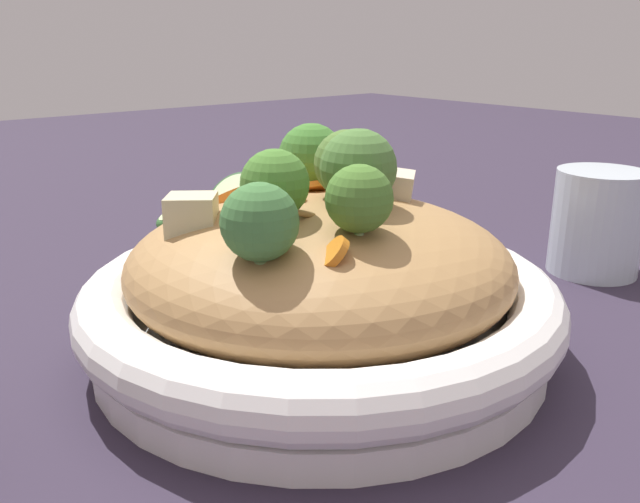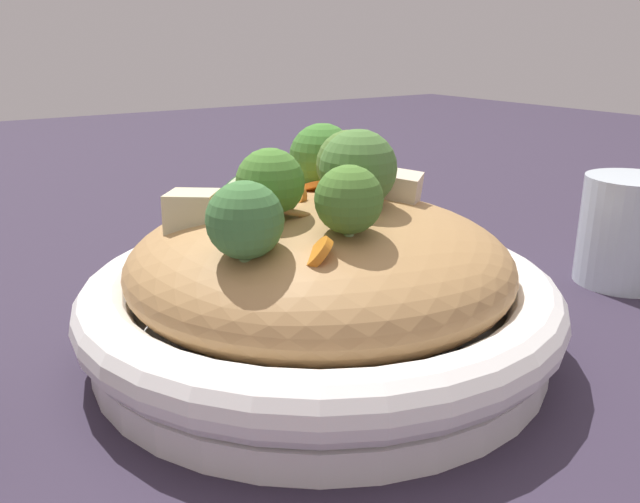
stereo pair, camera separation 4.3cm
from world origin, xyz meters
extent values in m
plane|color=#2F2637|center=(0.00, 0.00, 0.00)|extent=(3.00, 3.00, 0.00)
cylinder|color=white|center=(0.00, 0.00, 0.01)|extent=(0.30, 0.30, 0.02)
torus|color=white|center=(0.00, 0.00, 0.04)|extent=(0.32, 0.32, 0.04)
ellipsoid|color=#AB7F4C|center=(0.00, 0.00, 0.06)|extent=(0.26, 0.26, 0.08)
torus|color=#AD7953|center=(-0.01, 0.04, 0.09)|extent=(0.09, 0.09, 0.03)
torus|color=tan|center=(-0.01, 0.06, 0.09)|extent=(0.08, 0.07, 0.02)
torus|color=#AD7945|center=(-0.03, 0.01, 0.10)|extent=(0.08, 0.08, 0.03)
torus|color=#B17848|center=(-0.02, 0.02, 0.08)|extent=(0.05, 0.05, 0.02)
cone|color=#9BC070|center=(-0.04, -0.01, 0.10)|extent=(0.03, 0.03, 0.02)
sphere|color=#4A8130|center=(-0.04, -0.01, 0.12)|extent=(0.06, 0.06, 0.04)
cone|color=#9BB671|center=(-0.08, -0.04, 0.09)|extent=(0.02, 0.02, 0.02)
sphere|color=#42773C|center=(-0.08, -0.04, 0.11)|extent=(0.04, 0.04, 0.04)
cone|color=#9DBF72|center=(0.02, -0.02, 0.10)|extent=(0.03, 0.03, 0.02)
sphere|color=#4D7938|center=(0.02, -0.02, 0.13)|extent=(0.07, 0.07, 0.05)
cone|color=#9CB870|center=(0.05, 0.07, 0.09)|extent=(0.04, 0.04, 0.02)
sphere|color=#417D2F|center=(0.05, 0.07, 0.12)|extent=(0.07, 0.07, 0.05)
cone|color=#99BE75|center=(-0.02, -0.06, 0.10)|extent=(0.02, 0.02, 0.02)
sphere|color=#4B7A2E|center=(-0.02, -0.06, 0.12)|extent=(0.05, 0.05, 0.04)
cone|color=#9AC472|center=(0.02, 0.00, 0.10)|extent=(0.02, 0.02, 0.02)
sphere|color=#517733|center=(0.02, 0.00, 0.13)|extent=(0.06, 0.06, 0.05)
cylinder|color=orange|center=(0.02, 0.04, 0.10)|extent=(0.03, 0.03, 0.02)
cylinder|color=orange|center=(-0.01, 0.02, 0.11)|extent=(0.03, 0.03, 0.02)
cylinder|color=orange|center=(0.03, 0.00, 0.10)|extent=(0.04, 0.03, 0.03)
cylinder|color=orange|center=(-0.05, 0.09, 0.09)|extent=(0.02, 0.02, 0.02)
cylinder|color=orange|center=(-0.05, -0.07, 0.10)|extent=(0.03, 0.03, 0.02)
cylinder|color=orange|center=(-0.02, 0.07, 0.10)|extent=(0.03, 0.03, 0.02)
cylinder|color=beige|center=(-0.05, 0.10, 0.08)|extent=(0.04, 0.04, 0.02)
torus|color=#2C5927|center=(-0.05, 0.10, 0.08)|extent=(0.05, 0.05, 0.02)
cylinder|color=beige|center=(-0.01, 0.08, 0.10)|extent=(0.04, 0.04, 0.03)
torus|color=#2A552B|center=(-0.01, 0.08, 0.10)|extent=(0.05, 0.05, 0.03)
cube|color=beige|center=(0.06, 0.00, 0.10)|extent=(0.05, 0.05, 0.03)
cube|color=beige|center=(-0.07, 0.04, 0.10)|extent=(0.05, 0.05, 0.03)
cylinder|color=silver|center=(0.29, -0.04, 0.05)|extent=(0.08, 0.08, 0.09)
camera|label=1|loc=(-0.26, -0.32, 0.21)|focal=36.71mm
camera|label=2|loc=(-0.23, -0.34, 0.21)|focal=36.71mm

